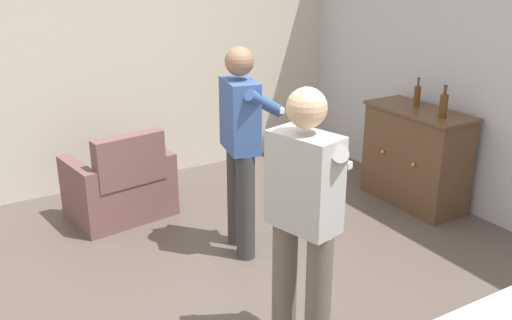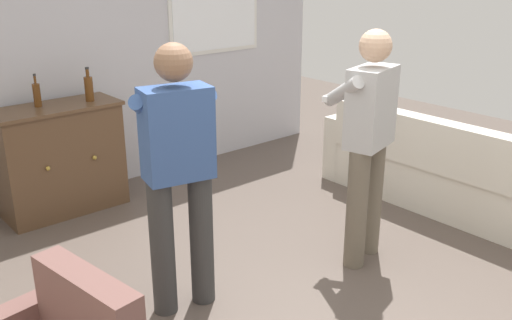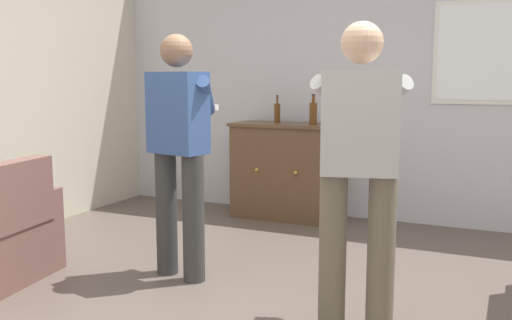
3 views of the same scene
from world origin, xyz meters
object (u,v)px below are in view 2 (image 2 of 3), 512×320
Objects in this scene: couch at (440,173)px; sideboard_cabinet at (61,159)px; bottle_liquor_amber at (89,88)px; person_standing_left at (178,168)px; bottle_wine_green at (37,95)px; person_standing_right at (368,137)px.

sideboard_cabinet reaches higher than couch.
couch is 3.13m from bottle_liquor_amber.
bottle_liquor_amber is at bearing -7.41° from sideboard_cabinet.
person_standing_left is at bearing 175.03° from couch.
sideboard_cabinet is at bearing 139.89° from couch.
person_standing_left is (0.09, -1.96, -0.11)m from bottle_wine_green.
sideboard_cabinet is at bearing 89.25° from person_standing_left.
sideboard_cabinet is 0.63× the size of person_standing_left.
person_standing_right is (1.42, -2.31, -0.11)m from bottle_wine_green.
bottle_wine_green is 2.71m from person_standing_right.
couch is 1.35m from person_standing_right.
sideboard_cabinet is 1.96m from person_standing_left.
person_standing_right is at bearing -14.47° from person_standing_left.
person_standing_left and person_standing_right have the same top height.
bottle_liquor_amber is (0.41, -0.10, 0.01)m from bottle_wine_green.
couch is 3.30m from sideboard_cabinet.
bottle_wine_green is at bearing 151.59° from sideboard_cabinet.
couch is at bearing -39.68° from bottle_wine_green.
bottle_wine_green is (-2.63, 2.18, 0.71)m from couch.
bottle_wine_green is 0.42m from bottle_liquor_amber.
person_standing_right is at bearing -65.37° from bottle_liquor_amber.
bottle_wine_green is 0.16× the size of person_standing_left.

